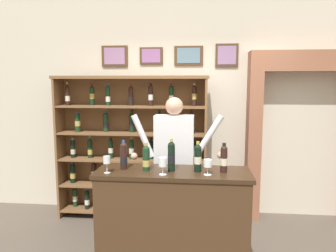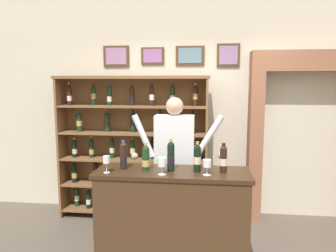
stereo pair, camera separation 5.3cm
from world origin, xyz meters
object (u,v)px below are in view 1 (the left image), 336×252
at_px(wine_glass_spare, 163,163).
at_px(shopkeeper, 174,154).
at_px(tasting_bottle_prosecco, 146,158).
at_px(tasting_counter, 173,222).
at_px(wine_glass_center, 208,164).
at_px(wine_glass_right, 107,161).
at_px(tasting_bottle_chianti, 124,156).
at_px(wine_shelf, 132,145).
at_px(tasting_bottle_rosso, 171,156).
at_px(tasting_bottle_brunello, 198,157).
at_px(tasting_bottle_bianco, 224,158).

bearing_deg(wine_glass_spare, shopkeeper, 85.97).
bearing_deg(tasting_bottle_prosecco, tasting_counter, 1.42).
xyz_separation_m(wine_glass_center, wine_glass_right, (-0.95, -0.03, 0.02)).
relative_size(tasting_bottle_prosecco, wine_glass_spare, 1.66).
bearing_deg(tasting_counter, tasting_bottle_chianti, 178.20).
distance_m(wine_shelf, wine_glass_center, 1.71).
xyz_separation_m(tasting_bottle_rosso, tasting_bottle_brunello, (0.25, 0.01, -0.01)).
height_order(tasting_bottle_bianco, wine_glass_center, tasting_bottle_bianco).
bearing_deg(tasting_bottle_rosso, tasting_bottle_brunello, 1.20).
bearing_deg(tasting_bottle_bianco, wine_glass_right, -172.76).
relative_size(shopkeeper, wine_glass_center, 11.67).
bearing_deg(tasting_bottle_chianti, wine_glass_right, -129.35).
bearing_deg(wine_glass_spare, tasting_bottle_bianco, 14.05).
distance_m(tasting_bottle_rosso, wine_glass_center, 0.36).
bearing_deg(tasting_bottle_bianco, tasting_bottle_rosso, -179.29).
height_order(tasting_bottle_rosso, wine_glass_right, tasting_bottle_rosso).
bearing_deg(shopkeeper, wine_glass_right, -129.46).
distance_m(tasting_bottle_bianco, wine_glass_right, 1.11).
height_order(tasting_bottle_rosso, tasting_bottle_brunello, tasting_bottle_rosso).
bearing_deg(wine_glass_center, tasting_bottle_rosso, 163.53).
height_order(tasting_bottle_chianti, tasting_bottle_brunello, tasting_bottle_brunello).
distance_m(tasting_bottle_prosecco, tasting_bottle_bianco, 0.75).
height_order(tasting_bottle_rosso, wine_glass_spare, tasting_bottle_rosso).
relative_size(tasting_bottle_prosecco, tasting_bottle_rosso, 0.86).
bearing_deg(tasting_bottle_chianti, tasting_bottle_brunello, -1.13).
height_order(shopkeeper, tasting_bottle_bianco, shopkeeper).
relative_size(tasting_counter, tasting_bottle_rosso, 4.73).
xyz_separation_m(wine_shelf, wine_glass_center, (1.01, -1.37, 0.11)).
bearing_deg(tasting_bottle_bianco, wine_glass_center, -144.78).
height_order(tasting_bottle_prosecco, wine_glass_spare, tasting_bottle_prosecco).
height_order(shopkeeper, tasting_bottle_brunello, shopkeeper).
bearing_deg(shopkeeper, wine_shelf, 132.55).
relative_size(tasting_bottle_rosso, wine_glass_spare, 1.94).
bearing_deg(tasting_bottle_chianti, tasting_counter, -1.80).
height_order(tasting_bottle_brunello, wine_glass_right, tasting_bottle_brunello).
distance_m(wine_shelf, tasting_bottle_brunello, 1.57).
xyz_separation_m(tasting_bottle_rosso, wine_glass_spare, (-0.07, -0.14, -0.03)).
height_order(wine_shelf, tasting_bottle_chianti, wine_shelf).
xyz_separation_m(shopkeeper, wine_glass_center, (0.37, -0.68, 0.07)).
relative_size(tasting_bottle_chianti, wine_glass_right, 1.76).
height_order(tasting_counter, wine_glass_right, wine_glass_right).
xyz_separation_m(tasting_counter, tasting_bottle_chianti, (-0.49, 0.02, 0.65)).
height_order(tasting_bottle_prosecco, tasting_bottle_rosso, tasting_bottle_rosso).
relative_size(wine_shelf, tasting_bottle_prosecco, 7.63).
distance_m(shopkeeper, tasting_bottle_rosso, 0.58).
bearing_deg(wine_glass_right, wine_glass_spare, -0.28).
xyz_separation_m(tasting_bottle_chianti, wine_glass_spare, (0.41, -0.16, -0.02)).
distance_m(tasting_counter, wine_glass_spare, 0.66).
xyz_separation_m(shopkeeper, tasting_bottle_prosecco, (-0.23, -0.58, 0.08)).
height_order(wine_shelf, tasting_bottle_rosso, wine_shelf).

